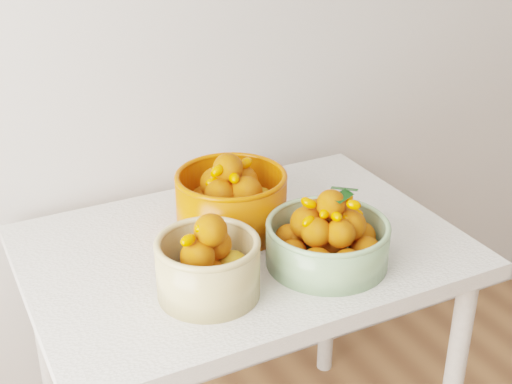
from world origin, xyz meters
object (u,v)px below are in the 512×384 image
table (244,278)px  bowl_cream (208,265)px  bowl_green (327,238)px  bowl_orange (231,199)px

table → bowl_cream: (-0.15, -0.15, 0.17)m
bowl_cream → bowl_green: bearing=-0.9°
bowl_green → table: bearing=130.0°
table → bowl_green: bearing=-50.0°
table → bowl_cream: size_ratio=3.51×
table → bowl_green: 0.26m
bowl_orange → bowl_green: bearing=-63.2°
bowl_green → bowl_orange: bowl_orange is taller
table → bowl_cream: 0.27m
bowl_cream → bowl_orange: 0.29m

